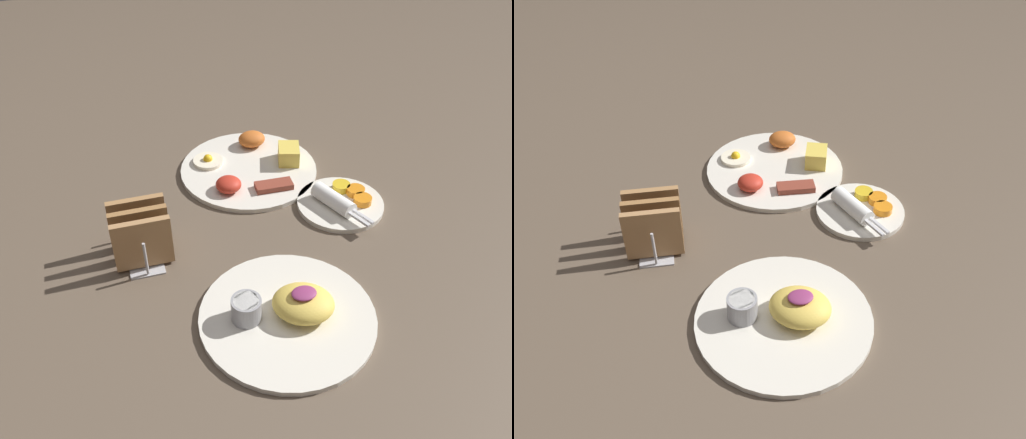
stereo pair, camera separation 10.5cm
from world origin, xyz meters
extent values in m
plane|color=brown|center=(0.00, 0.00, 0.00)|extent=(3.00, 3.00, 0.00)
cylinder|color=silver|center=(0.02, 0.20, 0.01)|extent=(0.29, 0.29, 0.01)
cube|color=#E5C64C|center=(0.11, 0.20, 0.03)|extent=(0.06, 0.07, 0.04)
ellipsoid|color=#C66023|center=(0.05, 0.28, 0.03)|extent=(0.06, 0.05, 0.03)
cylinder|color=#F4EACC|center=(-0.06, 0.24, 0.01)|extent=(0.06, 0.06, 0.01)
sphere|color=yellow|center=(-0.06, 0.24, 0.02)|extent=(0.02, 0.02, 0.02)
ellipsoid|color=red|center=(-0.04, 0.13, 0.02)|extent=(0.05, 0.05, 0.03)
cube|color=brown|center=(0.05, 0.11, 0.02)|extent=(0.08, 0.03, 0.01)
cylinder|color=silver|center=(0.16, 0.03, 0.01)|extent=(0.17, 0.17, 0.01)
cylinder|color=orange|center=(0.20, 0.02, 0.02)|extent=(0.04, 0.04, 0.01)
cylinder|color=orange|center=(0.20, 0.05, 0.02)|extent=(0.04, 0.04, 0.01)
cylinder|color=gold|center=(0.18, 0.07, 0.02)|extent=(0.04, 0.04, 0.01)
cylinder|color=white|center=(0.14, 0.02, 0.03)|extent=(0.07, 0.10, 0.03)
cube|color=silver|center=(0.17, -0.04, 0.03)|extent=(0.02, 0.05, 0.00)
cube|color=silver|center=(0.16, -0.05, 0.03)|extent=(0.02, 0.05, 0.00)
cylinder|color=silver|center=(-0.04, -0.22, 0.01)|extent=(0.28, 0.28, 0.01)
ellipsoid|color=#EAC651|center=(-0.01, -0.22, 0.03)|extent=(0.12, 0.12, 0.04)
ellipsoid|color=#8C3366|center=(-0.01, -0.22, 0.05)|extent=(0.04, 0.03, 0.01)
cylinder|color=#99999E|center=(-0.10, -0.20, 0.03)|extent=(0.05, 0.05, 0.04)
cylinder|color=white|center=(-0.10, -0.20, 0.05)|extent=(0.04, 0.04, 0.01)
cube|color=#B7B7BC|center=(-0.23, 0.00, 0.00)|extent=(0.06, 0.12, 0.01)
cube|color=#AA7C4E|center=(-0.23, -0.03, 0.05)|extent=(0.10, 0.01, 0.10)
cube|color=olive|center=(-0.23, 0.00, 0.05)|extent=(0.10, 0.01, 0.10)
cube|color=#A17345|center=(-0.23, 0.03, 0.05)|extent=(0.10, 0.01, 0.10)
cylinder|color=#B7B7BC|center=(-0.23, -0.05, 0.04)|extent=(0.01, 0.01, 0.07)
cylinder|color=#B7B7BC|center=(-0.23, 0.05, 0.04)|extent=(0.01, 0.01, 0.07)
camera|label=1|loc=(-0.26, -0.77, 0.70)|focal=40.00mm
camera|label=2|loc=(-0.15, -0.80, 0.70)|focal=40.00mm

